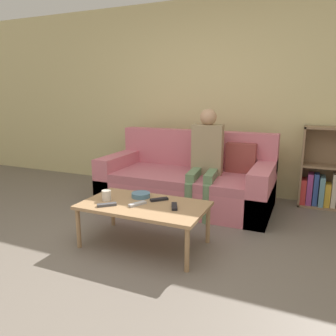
# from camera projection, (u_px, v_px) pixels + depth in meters

# --- Properties ---
(ground_plane) EXTENTS (22.00, 22.00, 0.00)m
(ground_plane) POSITION_uv_depth(u_px,v_px,m) (122.00, 273.00, 2.56)
(ground_plane) COLOR #70665B
(wall_back) EXTENTS (12.00, 0.06, 2.60)m
(wall_back) POSITION_uv_depth(u_px,v_px,m) (214.00, 99.00, 4.50)
(wall_back) COLOR beige
(wall_back) RESTS_ON ground_plane
(couch) EXTENTS (2.08, 0.99, 0.90)m
(couch) POSITION_uv_depth(u_px,v_px,m) (188.00, 182.00, 4.12)
(couch) COLOR #D1707F
(couch) RESTS_ON ground_plane
(bookshelf) EXTENTS (0.64, 0.28, 0.99)m
(bookshelf) POSITION_uv_depth(u_px,v_px,m) (325.00, 176.00, 4.00)
(bookshelf) COLOR #8E7051
(bookshelf) RESTS_ON ground_plane
(coffee_table) EXTENTS (1.12, 0.64, 0.40)m
(coffee_table) POSITION_uv_depth(u_px,v_px,m) (144.00, 207.00, 2.96)
(coffee_table) COLOR #A87F56
(coffee_table) RESTS_ON ground_plane
(person_adult) EXTENTS (0.39, 0.70, 1.20)m
(person_adult) POSITION_uv_depth(u_px,v_px,m) (206.00, 154.00, 3.84)
(person_adult) COLOR #66845B
(person_adult) RESTS_ON ground_plane
(cup_near) EXTENTS (0.09, 0.09, 0.10)m
(cup_near) POSITION_uv_depth(u_px,v_px,m) (107.00, 195.00, 3.04)
(cup_near) COLOR silver
(cup_near) RESTS_ON coffee_table
(tv_remote_0) EXTENTS (0.11, 0.18, 0.02)m
(tv_remote_0) POSITION_uv_depth(u_px,v_px,m) (174.00, 206.00, 2.85)
(tv_remote_0) COLOR black
(tv_remote_0) RESTS_ON coffee_table
(tv_remote_1) EXTENTS (0.12, 0.17, 0.02)m
(tv_remote_1) POSITION_uv_depth(u_px,v_px,m) (137.00, 204.00, 2.92)
(tv_remote_1) COLOR #B7B7BC
(tv_remote_1) RESTS_ON coffee_table
(tv_remote_2) EXTENTS (0.16, 0.15, 0.02)m
(tv_remote_2) POSITION_uv_depth(u_px,v_px,m) (107.00, 205.00, 2.90)
(tv_remote_2) COLOR #47474C
(tv_remote_2) RESTS_ON coffee_table
(tv_remote_3) EXTENTS (0.15, 0.15, 0.02)m
(tv_remote_3) POSITION_uv_depth(u_px,v_px,m) (159.00, 199.00, 3.04)
(tv_remote_3) COLOR black
(tv_remote_3) RESTS_ON coffee_table
(snack_bowl) EXTENTS (0.18, 0.18, 0.05)m
(snack_bowl) POSITION_uv_depth(u_px,v_px,m) (141.00, 195.00, 3.13)
(snack_bowl) COLOR teal
(snack_bowl) RESTS_ON coffee_table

